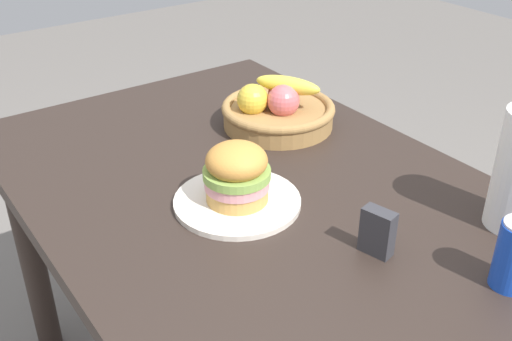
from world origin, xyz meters
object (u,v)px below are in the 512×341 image
Objects in this scene: fruit_basket at (278,109)px; sandwich at (237,173)px; plate at (237,201)px; napkin_holder at (377,232)px.

sandwich is at bearing -49.34° from fruit_basket.
plate is 0.07m from sandwich.
napkin_holder is (0.28, 0.12, -0.03)m from sandwich.
plate is 2.91× the size of napkin_holder.
sandwich is 1.52× the size of napkin_holder.
napkin_holder is (0.53, -0.18, -0.00)m from fruit_basket.
plate is 0.39m from fruit_basket.
plate is 1.91× the size of sandwich.
fruit_basket is 0.56m from napkin_holder.
napkin_holder is (0.28, 0.12, 0.04)m from plate.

